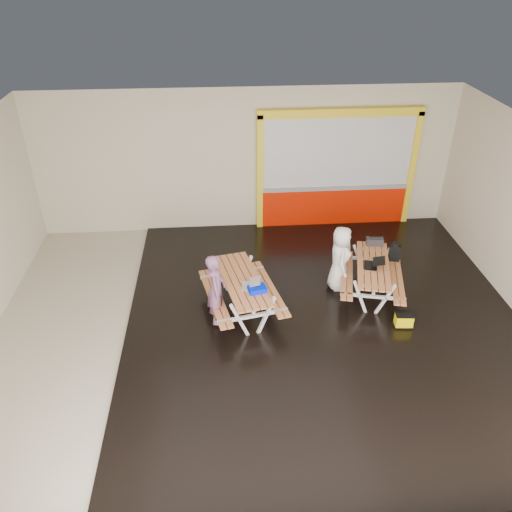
{
  "coord_description": "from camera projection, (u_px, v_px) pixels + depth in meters",
  "views": [
    {
      "loc": [
        -0.67,
        -7.54,
        6.2
      ],
      "look_at": [
        0.0,
        0.9,
        1.0
      ],
      "focal_mm": 35.8,
      "sensor_mm": 36.0,
      "label": 1
    }
  ],
  "objects": [
    {
      "name": "room",
      "position": [
        260.0,
        246.0,
        8.78
      ],
      "size": [
        10.02,
        8.02,
        3.52
      ],
      "color": "beige",
      "rests_on": "ground"
    },
    {
      "name": "deck",
      "position": [
        325.0,
        321.0,
        9.77
      ],
      "size": [
        7.5,
        7.98,
        0.05
      ],
      "primitive_type": "cube",
      "color": "black",
      "rests_on": "room"
    },
    {
      "name": "kiosk",
      "position": [
        336.0,
        172.0,
        12.43
      ],
      "size": [
        3.88,
        0.16,
        3.0
      ],
      "color": "red",
      "rests_on": "room"
    },
    {
      "name": "picnic_table_left",
      "position": [
        242.0,
        287.0,
        9.74
      ],
      "size": [
        1.69,
        2.17,
        0.77
      ],
      "color": "#D1814D",
      "rests_on": "deck"
    },
    {
      "name": "picnic_table_right",
      "position": [
        372.0,
        271.0,
        10.27
      ],
      "size": [
        1.61,
        2.04,
        0.72
      ],
      "color": "#D1814D",
      "rests_on": "deck"
    },
    {
      "name": "person_left",
      "position": [
        216.0,
        289.0,
        9.31
      ],
      "size": [
        0.38,
        0.54,
        1.41
      ],
      "primitive_type": "imported",
      "rotation": [
        0.0,
        0.0,
        1.49
      ],
      "color": "#7D5073",
      "rests_on": "deck"
    },
    {
      "name": "person_right",
      "position": [
        340.0,
        258.0,
        10.32
      ],
      "size": [
        0.5,
        0.72,
        1.39
      ],
      "primitive_type": "imported",
      "rotation": [
        0.0,
        0.0,
        1.48
      ],
      "color": "white",
      "rests_on": "deck"
    },
    {
      "name": "laptop_left",
      "position": [
        250.0,
        284.0,
        9.42
      ],
      "size": [
        0.38,
        0.35,
        0.15
      ],
      "color": "silver",
      "rests_on": "picnic_table_left"
    },
    {
      "name": "laptop_right",
      "position": [
        374.0,
        264.0,
        10.1
      ],
      "size": [
        0.47,
        0.44,
        0.17
      ],
      "color": "black",
      "rests_on": "picnic_table_right"
    },
    {
      "name": "blue_pouch",
      "position": [
        257.0,
        289.0,
        9.29
      ],
      "size": [
        0.37,
        0.3,
        0.1
      ],
      "primitive_type": "cube",
      "rotation": [
        0.0,
        0.0,
        0.23
      ],
      "color": "#001AEE",
      "rests_on": "picnic_table_left"
    },
    {
      "name": "toolbox",
      "position": [
        375.0,
        241.0,
        10.81
      ],
      "size": [
        0.37,
        0.22,
        0.2
      ],
      "color": "black",
      "rests_on": "picnic_table_right"
    },
    {
      "name": "backpack",
      "position": [
        394.0,
        251.0,
        10.73
      ],
      "size": [
        0.28,
        0.21,
        0.41
      ],
      "color": "black",
      "rests_on": "picnic_table_right"
    },
    {
      "name": "dark_case",
      "position": [
        352.0,
        287.0,
        10.57
      ],
      "size": [
        0.43,
        0.4,
        0.13
      ],
      "primitive_type": "cube",
      "rotation": [
        0.0,
        0.0,
        -0.59
      ],
      "color": "black",
      "rests_on": "deck"
    },
    {
      "name": "fluke_bag",
      "position": [
        404.0,
        320.0,
        9.53
      ],
      "size": [
        0.35,
        0.25,
        0.29
      ],
      "color": "black",
      "rests_on": "deck"
    }
  ]
}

